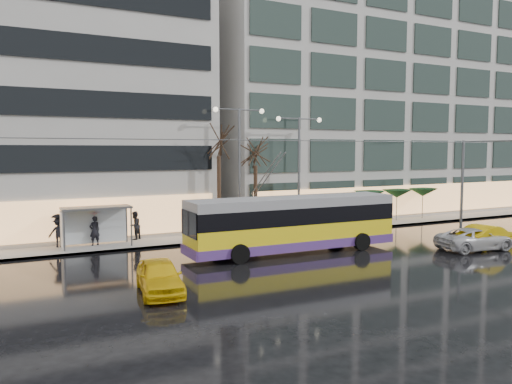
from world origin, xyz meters
TOP-DOWN VIEW (x-y plane):
  - ground at (0.00, 0.00)m, footprint 140.00×140.00m
  - sidewalk at (2.00, 14.00)m, footprint 80.00×10.00m
  - kerb at (2.00, 9.05)m, footprint 80.00×0.10m
  - building_right at (19.00, 19.00)m, footprint 32.00×14.00m
  - trolleybus at (2.41, 4.01)m, footprint 13.20×5.21m
  - catenary at (1.00, 7.94)m, footprint 42.24×5.12m
  - bus_shelter at (-8.38, 10.69)m, footprint 4.20×1.60m
  - street_lamp_near at (2.00, 10.80)m, footprint 3.96×0.36m
  - street_lamp_far at (7.00, 10.80)m, footprint 3.96×0.36m
  - tree_a at (0.50, 11.00)m, footprint 3.20×3.20m
  - tree_b at (3.50, 11.20)m, footprint 3.20×3.20m
  - parasol_a at (14.00, 11.00)m, footprint 2.50×2.50m
  - parasol_b at (17.00, 11.00)m, footprint 2.50×2.50m
  - parasol_c at (20.00, 11.00)m, footprint 2.50×2.50m
  - taxi_a at (-7.20, -0.81)m, footprint 2.33×4.56m
  - taxi_b at (14.21, -0.33)m, footprint 4.66×2.05m
  - sedan_silver at (12.88, -0.46)m, footprint 5.15×2.83m
  - pedestrian_a at (-8.07, 10.97)m, footprint 1.21×1.22m
  - pedestrian_b at (-5.33, 11.82)m, footprint 1.18×1.17m
  - pedestrian_c at (-10.16, 11.40)m, footprint 1.23×0.86m

SIDE VIEW (x-z plane):
  - ground at x=0.00m, z-range 0.00..0.00m
  - sidewalk at x=2.00m, z-range 0.00..0.15m
  - kerb at x=2.00m, z-range 0.00..0.15m
  - sedan_silver at x=12.88m, z-range 0.00..1.37m
  - taxi_a at x=-7.20m, z-range 0.00..1.49m
  - taxi_b at x=14.21m, z-range 0.00..1.49m
  - pedestrian_b at x=-5.33m, z-range 0.15..2.07m
  - pedestrian_c at x=-10.16m, z-range 0.22..2.33m
  - pedestrian_a at x=-8.07m, z-range 0.47..2.66m
  - trolleybus at x=2.41m, z-range -1.40..4.70m
  - bus_shelter at x=-8.38m, z-range 0.71..3.22m
  - parasol_a at x=14.00m, z-range 1.12..3.77m
  - parasol_b at x=17.00m, z-range 1.12..3.77m
  - parasol_c at x=20.00m, z-range 1.12..3.77m
  - catenary at x=1.00m, z-range 0.75..7.75m
  - street_lamp_far at x=7.00m, z-range 1.45..9.98m
  - street_lamp_near at x=2.00m, z-range 1.48..10.51m
  - tree_b at x=3.50m, z-range 2.55..10.25m
  - tree_a at x=0.50m, z-range 2.89..11.29m
  - building_right at x=19.00m, z-range 0.15..25.15m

